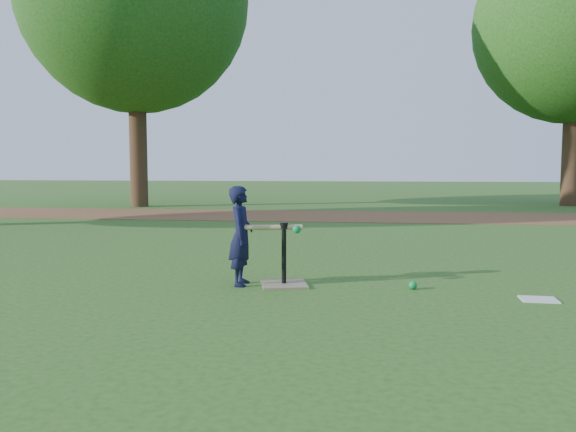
# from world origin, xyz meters

# --- Properties ---
(ground) EXTENTS (80.00, 80.00, 0.00)m
(ground) POSITION_xyz_m (0.00, 0.00, 0.00)
(ground) COLOR #285116
(ground) RESTS_ON ground
(dirt_strip) EXTENTS (24.00, 3.00, 0.01)m
(dirt_strip) POSITION_xyz_m (0.00, 7.50, 0.01)
(dirt_strip) COLOR brown
(dirt_strip) RESTS_ON ground
(child) EXTENTS (0.25, 0.36, 0.96)m
(child) POSITION_xyz_m (-0.73, -0.28, 0.48)
(child) COLOR black
(child) RESTS_ON ground
(wiffle_ball_ground) EXTENTS (0.08, 0.08, 0.08)m
(wiffle_ball_ground) POSITION_xyz_m (0.91, -0.26, 0.04)
(wiffle_ball_ground) COLOR #0C8939
(wiffle_ball_ground) RESTS_ON ground
(clipboard) EXTENTS (0.31, 0.24, 0.01)m
(clipboard) POSITION_xyz_m (1.95, -0.56, 0.01)
(clipboard) COLOR silver
(clipboard) RESTS_ON ground
(batting_tee) EXTENTS (0.52, 0.52, 0.61)m
(batting_tee) POSITION_xyz_m (-0.32, -0.24, 0.11)
(batting_tee) COLOR #837553
(batting_tee) RESTS_ON ground
(swing_action) EXTENTS (0.63, 0.16, 0.08)m
(swing_action) POSITION_xyz_m (-0.42, -0.28, 0.56)
(swing_action) COLOR tan
(swing_action) RESTS_ON ground
(tree_right) EXTENTS (5.80, 5.80, 8.21)m
(tree_right) POSITION_xyz_m (6.50, 12.00, 5.29)
(tree_right) COLOR #382316
(tree_right) RESTS_ON ground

